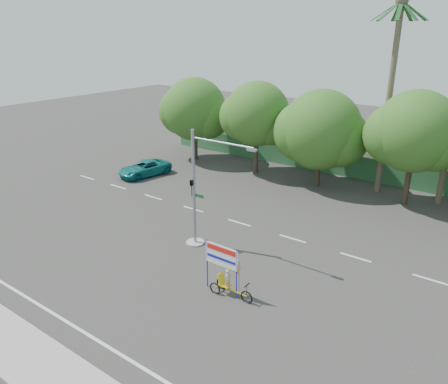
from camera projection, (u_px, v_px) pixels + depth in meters
The scene contains 12 objects.
ground at pixel (183, 286), 22.02m from camera, with size 120.00×120.00×0.00m, color #33302D.
sidewalk_near at pixel (51, 375), 16.33m from camera, with size 50.00×2.40×0.12m, color gray.
fence at pixel (345, 166), 37.94m from camera, with size 38.00×0.08×2.00m, color #336B3D.
building_left at pixel (272, 130), 46.49m from camera, with size 12.00×8.00×4.00m, color beige.
tree_far_left at pixel (194, 111), 41.70m from camera, with size 7.14×6.00×7.96m.
tree_left at pixel (257, 116), 37.74m from camera, with size 6.66×5.60×8.07m.
tree_center at pixel (320, 132), 34.65m from camera, with size 7.62×6.40×7.85m.
tree_right at pixel (414, 134), 30.52m from camera, with size 6.90×5.80×8.36m.
palm_short at pixel (392, 77), 31.72m from camera, with size 3.73×3.79×14.45m.
traffic_signal at pixel (198, 200), 25.22m from camera, with size 4.72×1.10×7.00m.
trike_billboard at pixel (226, 275), 21.01m from camera, with size 2.74×0.63×2.69m.
pickup_truck at pixel (145, 168), 38.33m from camera, with size 2.18×4.73×1.32m, color #0F6E6D.
Camera 1 is at (12.81, -14.09, 12.22)m, focal length 35.00 mm.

